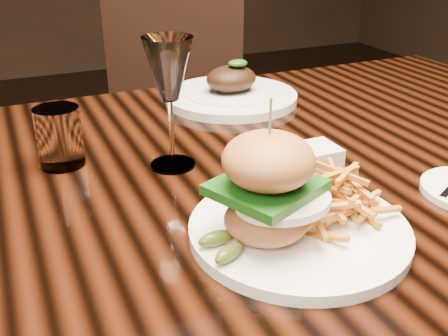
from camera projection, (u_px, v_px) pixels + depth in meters
name	position (u px, v px, depth m)	size (l,w,h in m)	color
dining_table	(225.00, 208.00, 0.86)	(1.60, 0.90, 0.75)	black
burger_plate	(297.00, 202.00, 0.62)	(0.27, 0.27, 0.19)	white
ramekin	(316.00, 155.00, 0.83)	(0.06, 0.06, 0.03)	white
wine_glass	(169.00, 73.00, 0.76)	(0.08, 0.08, 0.20)	white
water_tumbler	(59.00, 137.00, 0.81)	(0.07, 0.07, 0.09)	white
far_dish	(231.00, 93.00, 1.11)	(0.28, 0.28, 0.09)	white
chair_far	(173.00, 108.00, 1.72)	(0.61, 0.61, 0.95)	black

